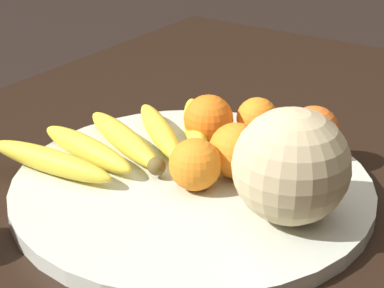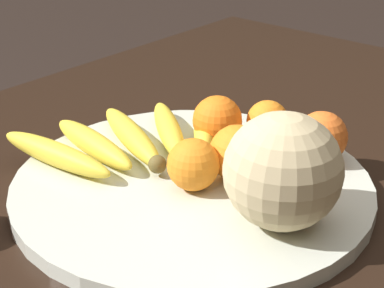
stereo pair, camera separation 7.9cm
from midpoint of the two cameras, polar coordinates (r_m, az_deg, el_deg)
The scene contains 11 objects.
kitchen_table at distance 0.85m, azimuth -0.10°, elevation -10.89°, with size 1.58×0.97×0.77m.
fruit_bowl at distance 0.82m, azimuth 2.77°, elevation -3.75°, with size 0.46×0.46×0.02m.
melon at distance 0.71m, azimuth 11.27°, elevation -2.46°, with size 0.13×0.13×0.13m.
banana_bunch at distance 0.88m, azimuth -2.81°, elevation 0.53°, with size 0.31×0.26×0.03m.
orange_front_left at distance 0.81m, azimuth 6.86°, elevation -0.85°, with size 0.07×0.07×0.07m.
orange_front_right at distance 0.83m, azimuth 11.04°, elevation -0.91°, with size 0.06×0.06×0.06m.
orange_mid_center at distance 0.90m, azimuth 4.79°, elevation 2.06°, with size 0.07×0.07×0.07m.
orange_back_left at distance 0.87m, azimuth 14.01°, elevation 0.55°, with size 0.07×0.07×0.07m.
orange_back_right at distance 0.91m, azimuth 9.20°, elevation 1.95°, with size 0.06×0.06×0.06m.
orange_top_small at distance 0.78m, azimuth 3.01°, elevation -1.92°, with size 0.07×0.07×0.07m.
produce_tag at distance 0.81m, azimuth 10.25°, elevation -3.58°, with size 0.09×0.03×0.00m.
Camera 2 is at (0.49, 0.47, 1.18)m, focal length 60.00 mm.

